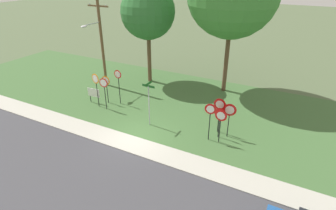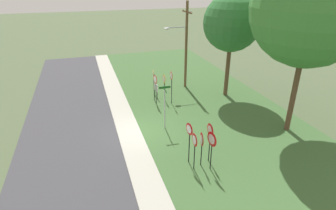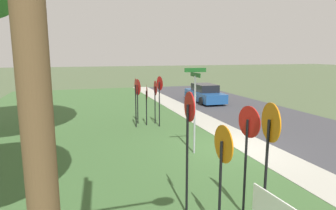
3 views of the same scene
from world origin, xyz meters
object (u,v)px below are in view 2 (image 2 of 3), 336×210
stop_sign_near_left (164,82)px  yield_sign_center (194,143)px  utility_pole (185,43)px  yield_sign_near_right (189,134)px  yield_sign_far_left (210,134)px  notice_board (156,88)px  yield_sign_far_right (201,142)px  street_name_post (165,104)px  yield_sign_near_left (212,142)px  stop_sign_near_right (171,81)px  stop_sign_far_center (156,83)px  oak_tree_left (232,23)px  stop_sign_far_left (154,78)px  oak_tree_right (312,7)px

stop_sign_near_left → yield_sign_center: stop_sign_near_left is taller
utility_pole → yield_sign_near_right: bearing=-19.2°
yield_sign_far_left → notice_board: size_ratio=1.97×
yield_sign_far_right → yield_sign_center: bearing=-58.2°
stop_sign_near_left → street_name_post: bearing=-15.8°
stop_sign_near_left → yield_sign_near_left: (10.01, -0.36, 0.09)m
stop_sign_near_right → utility_pole: bearing=147.7°
stop_sign_near_right → stop_sign_far_center: size_ratio=1.12×
street_name_post → utility_pole: size_ratio=0.40×
stop_sign_near_left → yield_sign_far_left: size_ratio=0.94×
stop_sign_near_left → utility_pole: 4.59m
street_name_post → utility_pole: bearing=152.4°
yield_sign_center → oak_tree_left: (-9.17, 6.92, 4.68)m
yield_sign_center → stop_sign_near_right: bearing=170.6°
yield_sign_center → notice_board: bearing=176.9°
stop_sign_far_left → oak_tree_left: oak_tree_left is taller
stop_sign_far_center → notice_board: 1.86m
stop_sign_far_center → street_name_post: street_name_post is taller
yield_sign_near_right → yield_sign_far_right: 0.81m
stop_sign_near_left → stop_sign_far_center: (0.56, -0.91, 0.17)m
stop_sign_far_left → oak_tree_right: 12.56m
stop_sign_near_right → yield_sign_near_left: bearing=-2.1°
yield_sign_far_left → oak_tree_left: size_ratio=0.28×
stop_sign_near_right → yield_sign_near_left: (9.04, -0.70, -0.28)m
stop_sign_near_left → yield_sign_near_right: size_ratio=0.90×
yield_sign_far_right → street_name_post: size_ratio=0.67×
stop_sign_near_left → utility_pole: bearing=133.1°
yield_sign_near_right → yield_sign_far_right: bearing=40.2°
stop_sign_near_right → oak_tree_right: oak_tree_right is taller
street_name_post → notice_board: bearing=173.2°
notice_board → yield_sign_center: bearing=-8.1°
yield_sign_center → notice_board: yield_sign_center is taller
street_name_post → stop_sign_near_right: bearing=157.5°
yield_sign_center → yield_sign_near_left: bearing=72.6°
stop_sign_far_left → oak_tree_left: 7.92m
yield_sign_far_left → oak_tree_left: oak_tree_left is taller
stop_sign_near_right → yield_sign_center: 8.90m
street_name_post → yield_sign_far_right: bearing=10.0°
stop_sign_far_center → yield_sign_far_right: (8.96, 0.19, -0.28)m
stop_sign_far_center → utility_pole: (-3.10, 3.67, 2.49)m
yield_sign_near_left → oak_tree_right: (-2.45, 7.16, 6.43)m
stop_sign_near_right → yield_sign_far_left: (8.32, -0.46, -0.20)m
yield_sign_near_left → yield_sign_near_right: 1.33m
yield_sign_near_left → yield_sign_center: (-0.29, -0.87, -0.06)m
stop_sign_near_left → yield_sign_far_left: 9.29m
yield_sign_near_right → utility_pole: bearing=150.7°
stop_sign_near_left → yield_sign_far_right: bearing=-3.8°
stop_sign_far_center → yield_sign_far_right: stop_sign_far_center is taller
oak_tree_left → stop_sign_far_center: bearing=-90.0°
oak_tree_left → stop_sign_near_left: bearing=-95.6°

